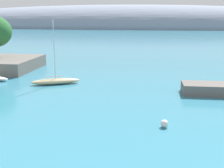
% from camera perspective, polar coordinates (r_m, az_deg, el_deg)
% --- Properties ---
extents(distant_ridge, '(396.67, 61.41, 35.55)m').
position_cam_1_polar(distant_ridge, '(234.57, 1.93, 10.86)').
color(distant_ridge, gray).
rests_on(distant_ridge, ground).
extents(sailboat_sand_mid_mooring, '(7.51, 4.58, 9.78)m').
position_cam_1_polar(sailboat_sand_mid_mooring, '(45.88, -10.93, 0.61)').
color(sailboat_sand_mid_mooring, '#C6B284').
rests_on(sailboat_sand_mid_mooring, water).
extents(mooring_buoy_white, '(0.75, 0.75, 0.75)m').
position_cam_1_polar(mooring_buoy_white, '(28.52, 10.16, -7.60)').
color(mooring_buoy_white, silver).
rests_on(mooring_buoy_white, water).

